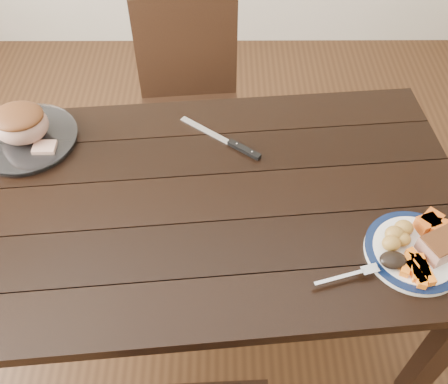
{
  "coord_description": "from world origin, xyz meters",
  "views": [
    {
      "loc": [
        0.08,
        -0.94,
        1.88
      ],
      "look_at": [
        0.08,
        -0.02,
        0.8
      ],
      "focal_mm": 40.0,
      "sensor_mm": 36.0,
      "label": 1
    }
  ],
  "objects_px": {
    "dinner_plate": "(414,252)",
    "fork": "(351,274)",
    "pork_slice": "(441,246)",
    "chair_far": "(190,99)",
    "serving_platter": "(27,140)",
    "roast_joint": "(21,125)",
    "dining_table": "(198,217)",
    "carving_knife": "(234,145)"
  },
  "relations": [
    {
      "from": "dining_table",
      "to": "dinner_plate",
      "type": "relative_size",
      "value": 6.33
    },
    {
      "from": "pork_slice",
      "to": "roast_joint",
      "type": "bearing_deg",
      "value": 159.79
    },
    {
      "from": "fork",
      "to": "carving_knife",
      "type": "relative_size",
      "value": 0.66
    },
    {
      "from": "pork_slice",
      "to": "fork",
      "type": "height_order",
      "value": "pork_slice"
    },
    {
      "from": "carving_knife",
      "to": "pork_slice",
      "type": "bearing_deg",
      "value": -0.57
    },
    {
      "from": "dinner_plate",
      "to": "carving_knife",
      "type": "bearing_deg",
      "value": 138.78
    },
    {
      "from": "dining_table",
      "to": "chair_far",
      "type": "relative_size",
      "value": 1.8
    },
    {
      "from": "dining_table",
      "to": "fork",
      "type": "xyz_separation_m",
      "value": [
        0.41,
        -0.27,
        0.11
      ]
    },
    {
      "from": "fork",
      "to": "carving_knife",
      "type": "xyz_separation_m",
      "value": [
        -0.29,
        0.49,
        -0.01
      ]
    },
    {
      "from": "serving_platter",
      "to": "pork_slice",
      "type": "relative_size",
      "value": 3.23
    },
    {
      "from": "carving_knife",
      "to": "fork",
      "type": "bearing_deg",
      "value": -21.65
    },
    {
      "from": "carving_knife",
      "to": "dinner_plate",
      "type": "bearing_deg",
      "value": -3.52
    },
    {
      "from": "chair_far",
      "to": "serving_platter",
      "type": "distance_m",
      "value": 0.74
    },
    {
      "from": "pork_slice",
      "to": "fork",
      "type": "distance_m",
      "value": 0.25
    },
    {
      "from": "dinner_plate",
      "to": "carving_knife",
      "type": "xyz_separation_m",
      "value": [
        -0.47,
        0.42,
        -0.0
      ]
    },
    {
      "from": "roast_joint",
      "to": "fork",
      "type": "bearing_deg",
      "value": -28.12
    },
    {
      "from": "serving_platter",
      "to": "dinner_plate",
      "type": "bearing_deg",
      "value": -20.94
    },
    {
      "from": "dining_table",
      "to": "carving_knife",
      "type": "xyz_separation_m",
      "value": [
        0.11,
        0.22,
        0.1
      ]
    },
    {
      "from": "carving_knife",
      "to": "serving_platter",
      "type": "bearing_deg",
      "value": -144.29
    },
    {
      "from": "dining_table",
      "to": "pork_slice",
      "type": "bearing_deg",
      "value": -17.32
    },
    {
      "from": "serving_platter",
      "to": "carving_knife",
      "type": "xyz_separation_m",
      "value": [
        0.67,
        -0.02,
        -0.0
      ]
    },
    {
      "from": "carving_knife",
      "to": "chair_far",
      "type": "bearing_deg",
      "value": 146.5
    },
    {
      "from": "fork",
      "to": "carving_knife",
      "type": "distance_m",
      "value": 0.57
    },
    {
      "from": "chair_far",
      "to": "dinner_plate",
      "type": "bearing_deg",
      "value": 119.78
    },
    {
      "from": "chair_far",
      "to": "serving_platter",
      "type": "height_order",
      "value": "chair_far"
    },
    {
      "from": "dining_table",
      "to": "roast_joint",
      "type": "distance_m",
      "value": 0.63
    },
    {
      "from": "pork_slice",
      "to": "carving_knife",
      "type": "height_order",
      "value": "pork_slice"
    },
    {
      "from": "roast_joint",
      "to": "pork_slice",
      "type": "bearing_deg",
      "value": -20.21
    },
    {
      "from": "dinner_plate",
      "to": "fork",
      "type": "distance_m",
      "value": 0.2
    },
    {
      "from": "serving_platter",
      "to": "dining_table",
      "type": "bearing_deg",
      "value": -23.43
    },
    {
      "from": "dining_table",
      "to": "roast_joint",
      "type": "xyz_separation_m",
      "value": [
        -0.56,
        0.24,
        0.17
      ]
    },
    {
      "from": "fork",
      "to": "chair_far",
      "type": "bearing_deg",
      "value": 98.74
    },
    {
      "from": "pork_slice",
      "to": "roast_joint",
      "type": "xyz_separation_m",
      "value": [
        -1.21,
        0.44,
        0.03
      ]
    },
    {
      "from": "chair_far",
      "to": "carving_knife",
      "type": "relative_size",
      "value": 3.5
    },
    {
      "from": "dinner_plate",
      "to": "fork",
      "type": "bearing_deg",
      "value": -157.41
    },
    {
      "from": "dining_table",
      "to": "pork_slice",
      "type": "distance_m",
      "value": 0.69
    },
    {
      "from": "chair_far",
      "to": "fork",
      "type": "height_order",
      "value": "chair_far"
    },
    {
      "from": "dinner_plate",
      "to": "pork_slice",
      "type": "height_order",
      "value": "pork_slice"
    },
    {
      "from": "dinner_plate",
      "to": "roast_joint",
      "type": "distance_m",
      "value": 1.23
    },
    {
      "from": "serving_platter",
      "to": "carving_knife",
      "type": "height_order",
      "value": "serving_platter"
    },
    {
      "from": "dining_table",
      "to": "dinner_plate",
      "type": "distance_m",
      "value": 0.63
    },
    {
      "from": "dinner_plate",
      "to": "roast_joint",
      "type": "bearing_deg",
      "value": 159.06
    }
  ]
}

